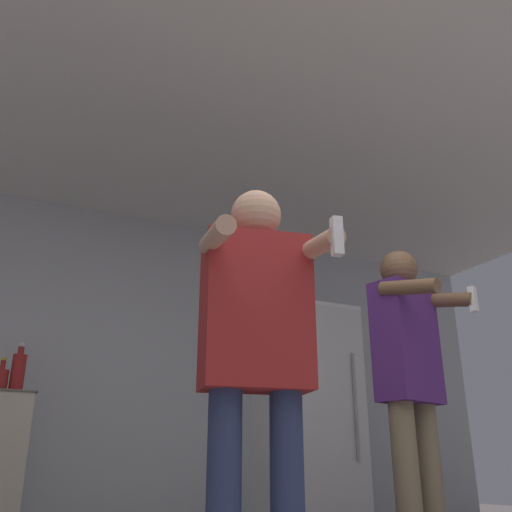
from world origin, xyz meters
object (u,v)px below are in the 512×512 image
(bottle_clear_vodka, at_px, (1,379))
(person_woman_foreground, at_px, (257,348))
(person_man_side, at_px, (410,376))
(refrigerator, at_px, (309,419))
(bottle_green_wine, at_px, (18,372))

(bottle_clear_vodka, distance_m, person_woman_foreground, 2.33)
(bottle_clear_vodka, relative_size, person_man_side, 0.13)
(refrigerator, xyz_separation_m, bottle_clear_vodka, (-2.35, -0.06, 0.16))
(bottle_clear_vodka, distance_m, person_man_side, 2.57)
(bottle_clear_vodka, xyz_separation_m, person_woman_foreground, (0.78, -2.19, -0.13))
(bottle_clear_vodka, height_order, person_man_side, person_man_side)
(person_man_side, bearing_deg, bottle_green_wine, 137.76)
(person_woman_foreground, xyz_separation_m, person_man_side, (1.16, 0.51, 0.04))
(bottle_clear_vodka, height_order, person_woman_foreground, person_woman_foreground)
(refrigerator, relative_size, bottle_green_wine, 5.51)
(bottle_green_wine, bearing_deg, bottle_clear_vodka, 180.00)
(bottle_green_wine, height_order, person_man_side, person_man_side)
(bottle_clear_vodka, bearing_deg, refrigerator, 1.56)
(bottle_green_wine, xyz_separation_m, person_woman_foreground, (0.68, -2.19, -0.18))
(bottle_green_wine, xyz_separation_m, person_man_side, (1.85, -1.68, -0.14))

